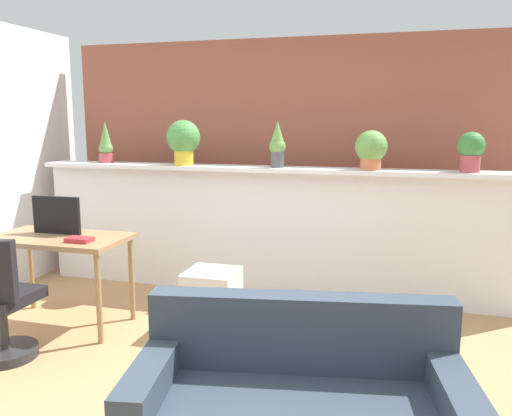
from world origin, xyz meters
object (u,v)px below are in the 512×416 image
at_px(potted_plant_0, 106,145).
at_px(book_on_desk, 79,240).
at_px(potted_plant_4, 471,150).
at_px(tv_monitor, 56,215).
at_px(side_cube_shelf, 212,301).
at_px(potted_plant_3, 371,149).
at_px(potted_plant_2, 277,144).
at_px(desk, 60,246).
at_px(couch, 298,416).
at_px(potted_plant_1, 183,140).

xyz_separation_m(potted_plant_0, book_on_desk, (0.56, -1.34, -0.66)).
relative_size(potted_plant_4, tv_monitor, 0.79).
height_order(side_cube_shelf, book_on_desk, book_on_desk).
distance_m(potted_plant_3, potted_plant_4, 0.82).
relative_size(potted_plant_0, potted_plant_2, 0.99).
relative_size(potted_plant_3, potted_plant_4, 1.03).
bearing_deg(desk, potted_plant_3, 25.83).
distance_m(potted_plant_4, couch, 2.88).
height_order(potted_plant_0, potted_plant_4, potted_plant_0).
relative_size(potted_plant_1, tv_monitor, 1.02).
distance_m(potted_plant_0, potted_plant_1, 0.89).
bearing_deg(couch, book_on_desk, 149.59).
height_order(potted_plant_0, couch, potted_plant_0).
height_order(potted_plant_2, couch, potted_plant_2).
bearing_deg(potted_plant_2, potted_plant_0, 178.53).
relative_size(potted_plant_1, potted_plant_3, 1.25).
relative_size(potted_plant_3, book_on_desk, 1.79).
relative_size(potted_plant_4, side_cube_shelf, 0.68).
height_order(potted_plant_1, potted_plant_2, potted_plant_1).
height_order(potted_plant_4, side_cube_shelf, potted_plant_4).
bearing_deg(desk, book_on_desk, -24.79).
relative_size(potted_plant_4, couch, 0.20).
bearing_deg(potted_plant_0, book_on_desk, -67.54).
bearing_deg(book_on_desk, potted_plant_2, 45.79).
bearing_deg(potted_plant_2, couch, -74.36).
bearing_deg(potted_plant_4, book_on_desk, -155.96).
distance_m(potted_plant_2, tv_monitor, 2.02).
relative_size(potted_plant_2, couch, 0.26).
relative_size(potted_plant_0, potted_plant_4, 1.25).
xyz_separation_m(potted_plant_1, potted_plant_3, (1.78, -0.00, -0.06)).
xyz_separation_m(potted_plant_0, potted_plant_2, (1.82, -0.05, 0.03)).
distance_m(potted_plant_2, book_on_desk, 1.94).
distance_m(desk, tv_monitor, 0.26).
bearing_deg(couch, desk, 150.26).
bearing_deg(couch, potted_plant_4, 68.04).
bearing_deg(potted_plant_0, tv_monitor, -79.62).
bearing_deg(potted_plant_3, side_cube_shelf, -140.07).
bearing_deg(couch, tv_monitor, 149.51).
relative_size(potted_plant_3, desk, 0.32).
distance_m(potted_plant_0, potted_plant_3, 2.67).
xyz_separation_m(potted_plant_1, tv_monitor, (-0.68, -1.08, -0.58)).
xyz_separation_m(potted_plant_1, side_cube_shelf, (0.63, -0.97, -1.24)).
bearing_deg(tv_monitor, side_cube_shelf, 4.98).
xyz_separation_m(potted_plant_3, couch, (-0.17, -2.43, -1.15)).
height_order(potted_plant_0, desk, potted_plant_0).
distance_m(potted_plant_0, potted_plant_2, 1.82).
height_order(potted_plant_1, couch, potted_plant_1).
distance_m(potted_plant_1, side_cube_shelf, 1.69).
xyz_separation_m(potted_plant_0, potted_plant_3, (2.67, -0.06, 0.00)).
relative_size(desk, book_on_desk, 5.67).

